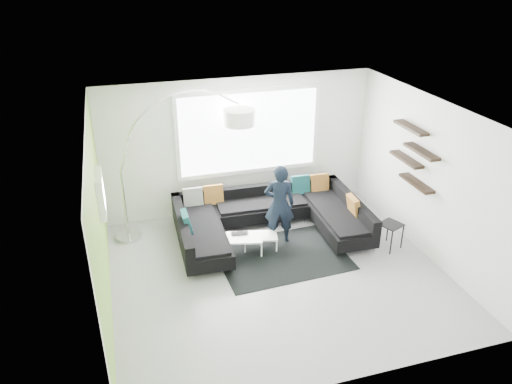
{
  "coord_description": "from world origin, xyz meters",
  "views": [
    {
      "loc": [
        -2.37,
        -6.65,
        4.95
      ],
      "look_at": [
        -0.11,
        0.9,
        1.13
      ],
      "focal_mm": 35.0,
      "sensor_mm": 36.0,
      "label": 1
    }
  ],
  "objects_px": {
    "side_table": "(389,236)",
    "person": "(279,204)",
    "laptop": "(240,235)",
    "coffee_table": "(251,242)",
    "arc_lamp": "(121,171)",
    "sectional_sofa": "(270,221)"
  },
  "relations": [
    {
      "from": "coffee_table",
      "to": "arc_lamp",
      "type": "xyz_separation_m",
      "value": [
        -2.12,
        1.1,
        1.22
      ]
    },
    {
      "from": "sectional_sofa",
      "to": "side_table",
      "type": "height_order",
      "value": "sectional_sofa"
    },
    {
      "from": "arc_lamp",
      "to": "person",
      "type": "distance_m",
      "value": 2.93
    },
    {
      "from": "arc_lamp",
      "to": "laptop",
      "type": "relative_size",
      "value": 8.29
    },
    {
      "from": "side_table",
      "to": "person",
      "type": "bearing_deg",
      "value": 156.07
    },
    {
      "from": "coffee_table",
      "to": "person",
      "type": "relative_size",
      "value": 0.63
    },
    {
      "from": "coffee_table",
      "to": "laptop",
      "type": "bearing_deg",
      "value": 179.07
    },
    {
      "from": "side_table",
      "to": "person",
      "type": "xyz_separation_m",
      "value": [
        -1.86,
        0.83,
        0.52
      ]
    },
    {
      "from": "arc_lamp",
      "to": "side_table",
      "type": "relative_size",
      "value": 5.54
    },
    {
      "from": "sectional_sofa",
      "to": "coffee_table",
      "type": "xyz_separation_m",
      "value": [
        -0.49,
        -0.36,
        -0.17
      ]
    },
    {
      "from": "side_table",
      "to": "laptop",
      "type": "relative_size",
      "value": 1.5
    },
    {
      "from": "laptop",
      "to": "coffee_table",
      "type": "bearing_deg",
      "value": -6.59
    },
    {
      "from": "arc_lamp",
      "to": "side_table",
      "type": "distance_m",
      "value": 5.03
    },
    {
      "from": "coffee_table",
      "to": "arc_lamp",
      "type": "distance_m",
      "value": 2.68
    },
    {
      "from": "coffee_table",
      "to": "person",
      "type": "distance_m",
      "value": 0.87
    },
    {
      "from": "coffee_table",
      "to": "sectional_sofa",
      "type": "bearing_deg",
      "value": 49.68
    },
    {
      "from": "coffee_table",
      "to": "laptop",
      "type": "distance_m",
      "value": 0.26
    },
    {
      "from": "laptop",
      "to": "side_table",
      "type": "bearing_deg",
      "value": -6.94
    },
    {
      "from": "sectional_sofa",
      "to": "person",
      "type": "xyz_separation_m",
      "value": [
        0.11,
        -0.18,
        0.44
      ]
    },
    {
      "from": "coffee_table",
      "to": "person",
      "type": "bearing_deg",
      "value": 30.24
    },
    {
      "from": "sectional_sofa",
      "to": "side_table",
      "type": "bearing_deg",
      "value": -25.14
    },
    {
      "from": "person",
      "to": "laptop",
      "type": "bearing_deg",
      "value": 25.96
    }
  ]
}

